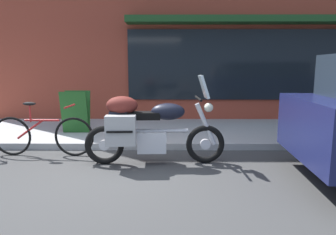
{
  "coord_description": "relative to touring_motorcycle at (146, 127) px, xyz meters",
  "views": [
    {
      "loc": [
        0.87,
        -4.2,
        1.5
      ],
      "look_at": [
        0.83,
        0.67,
        0.7
      ],
      "focal_mm": 32.96,
      "sensor_mm": 36.0,
      "label": 1
    }
  ],
  "objects": [
    {
      "name": "ground_plane",
      "position": [
        -0.5,
        -0.43,
        -0.59
      ],
      "size": [
        80.0,
        80.0,
        0.0
      ],
      "primitive_type": "plane",
      "color": "#3B3B3B"
    },
    {
      "name": "sandwich_board_sign",
      "position": [
        -1.64,
        1.82,
        -0.03
      ],
      "size": [
        0.55,
        0.4,
        0.88
      ],
      "color": "#1E511E",
      "rests_on": "sidewalk_curb"
    },
    {
      "name": "parked_bicycle",
      "position": [
        -1.8,
        0.45,
        -0.23
      ],
      "size": [
        1.74,
        0.48,
        0.92
      ],
      "color": "black",
      "rests_on": "ground_plane"
    },
    {
      "name": "touring_motorcycle",
      "position": [
        0.0,
        0.0,
        0.0
      ],
      "size": [
        2.18,
        0.73,
        1.38
      ],
      "color": "black",
      "rests_on": "ground_plane"
    }
  ]
}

